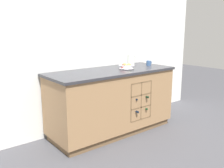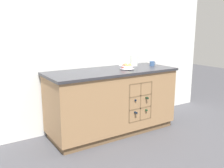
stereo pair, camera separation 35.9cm
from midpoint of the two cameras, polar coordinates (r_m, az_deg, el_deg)
The scene contains 6 objects.
ground_plane at distance 3.82m, azimuth -2.74°, elevation -10.71°, with size 14.00×14.00×0.00m, color #424247.
back_wall at distance 3.87m, azimuth -6.63°, elevation 9.03°, with size 4.40×0.06×2.55m, color silver.
kitchen_island at distance 3.66m, azimuth -2.76°, elevation -3.92°, with size 1.89×0.77×0.93m.
fruit_bowl at distance 3.63m, azimuth 0.45°, elevation 4.06°, with size 0.23×0.23×0.08m.
white_pitcher at distance 3.98m, azimuth 1.83°, elevation 5.53°, with size 0.18×0.12×0.18m.
ceramic_mug at distance 4.03m, azimuth 5.91°, elevation 4.78°, with size 0.11×0.07×0.08m.
Camera 1 is at (-2.18, -2.75, 1.50)m, focal length 40.00 mm.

